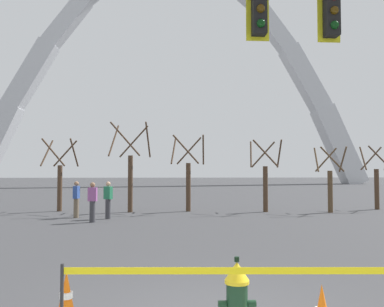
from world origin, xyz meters
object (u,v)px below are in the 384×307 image
traffic_cone_by_hydrant (66,300)px  pedestrian_walking_right (92,202)px  fire_hydrant (237,300)px  monument_arch (171,77)px  pedestrian_walking_left (108,200)px  pedestrian_standing_center (76,199)px

traffic_cone_by_hydrant → pedestrian_walking_right: size_ratio=0.46×
fire_hydrant → traffic_cone_by_hydrant: 2.22m
monument_arch → pedestrian_walking_right: bearing=-94.3°
pedestrian_walking_right → monument_arch: bearing=85.7°
traffic_cone_by_hydrant → fire_hydrant: bearing=-13.0°
monument_arch → pedestrian_walking_left: bearing=-93.9°
traffic_cone_by_hydrant → pedestrian_walking_right: bearing=98.6°
traffic_cone_by_hydrant → pedestrian_walking_left: size_ratio=0.46×
fire_hydrant → traffic_cone_by_hydrant: bearing=167.0°
fire_hydrant → traffic_cone_by_hydrant: size_ratio=1.36×
traffic_cone_by_hydrant → monument_arch: (1.89, 57.57, 16.62)m
pedestrian_walking_left → pedestrian_standing_center: 1.52m
pedestrian_walking_left → pedestrian_standing_center: (-1.44, 0.49, 0.00)m
fire_hydrant → pedestrian_walking_left: bearing=105.1°
pedestrian_walking_left → pedestrian_standing_center: bearing=161.3°
fire_hydrant → pedestrian_walking_left: (-3.36, 12.49, 0.35)m
pedestrian_standing_center → traffic_cone_by_hydrant: bearing=-78.1°
traffic_cone_by_hydrant → monument_arch: 59.96m
monument_arch → pedestrian_walking_right: (-3.54, -46.70, -16.16)m
monument_arch → pedestrian_standing_center: size_ratio=39.27×
monument_arch → fire_hydrant: bearing=-89.7°
pedestrian_standing_center → pedestrian_walking_right: 1.89m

